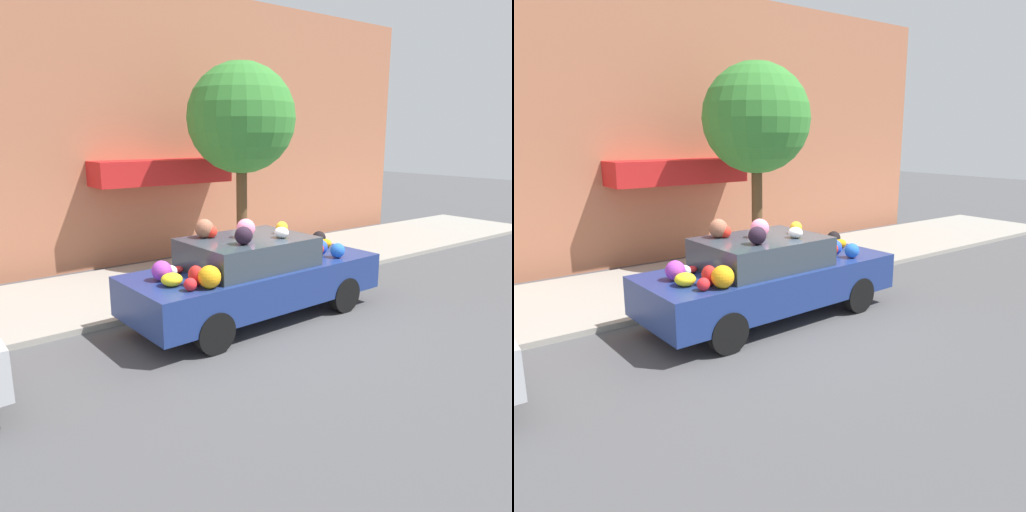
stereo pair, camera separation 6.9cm
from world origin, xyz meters
The scene contains 6 objects.
ground_plane centered at (0.00, 0.00, 0.00)m, with size 60.00×60.00×0.00m, color #4C4C4F.
sidewalk_curb centered at (0.00, 2.70, 0.05)m, with size 24.00×3.20×0.10m.
building_facade centered at (0.02, 4.92, 3.12)m, with size 18.00×1.20×6.33m.
street_tree centered at (1.63, 2.78, 3.33)m, with size 2.35×2.35×4.43m.
fire_hydrant centered at (-0.41, 1.77, 0.45)m, with size 0.20×0.20×0.70m.
art_car centered at (-0.04, 0.08, 0.75)m, with size 4.44×1.81×1.70m.
Camera 1 is at (-4.81, -6.27, 3.00)m, focal length 35.00 mm.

